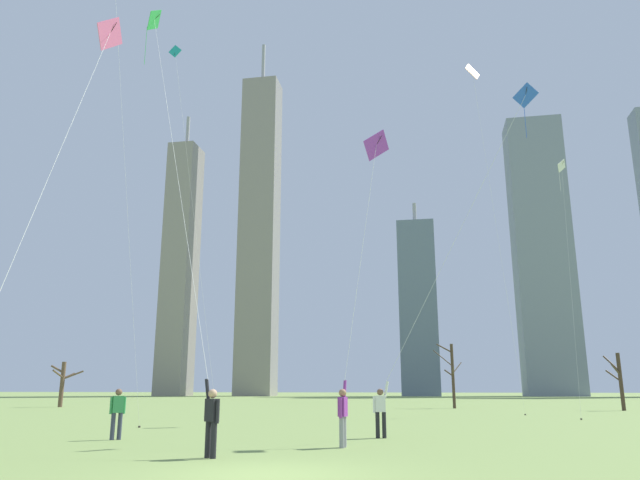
# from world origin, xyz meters

# --- Properties ---
(ground_plane) EXTENTS (400.00, 400.00, 0.00)m
(ground_plane) POSITION_xyz_m (0.00, 0.00, 0.00)
(ground_plane) COLOR #7A934C
(kite_flyer_far_back_blue) EXTENTS (6.62, 1.78, 13.28)m
(kite_flyer_far_back_blue) POSITION_xyz_m (2.29, 9.28, 2.47)
(kite_flyer_far_back_blue) COLOR black
(kite_flyer_far_back_blue) RESTS_ON ground
(kite_flyer_midfield_right_purple) EXTENTS (1.45, 4.05, 11.08)m
(kite_flyer_midfield_right_purple) POSITION_xyz_m (0.90, 6.24, 2.74)
(kite_flyer_midfield_right_purple) COLOR gray
(kite_flyer_midfield_right_purple) RESTS_ON ground
(kite_flyer_foreground_right_green) EXTENTS (7.30, 9.45, 19.17)m
(kite_flyer_foreground_right_green) POSITION_xyz_m (-3.57, 4.37, 4.84)
(kite_flyer_foreground_right_green) COLOR black
(kite_flyer_foreground_right_green) RESTS_ON ground
(kite_flyer_foreground_left_pink) EXTENTS (1.92, 7.50, 14.09)m
(kite_flyer_foreground_left_pink) POSITION_xyz_m (-5.79, -0.59, 3.70)
(kite_flyer_foreground_left_pink) COLOR gray
(kite_flyer_foreground_left_pink) RESTS_ON ground
(bystander_watching_nearby) EXTENTS (0.41, 0.37, 1.62)m
(bystander_watching_nearby) POSITION_xyz_m (-6.95, 6.88, 0.90)
(bystander_watching_nearby) COLOR #33384C
(bystander_watching_nearby) RESTS_ON ground
(distant_kite_high_overhead_orange) EXTENTS (2.75, 5.37, 21.58)m
(distant_kite_high_overhead_orange) POSITION_xyz_m (6.79, 23.39, 19.58)
(distant_kite_high_overhead_orange) COLOR orange
(distant_kite_high_overhead_orange) RESTS_ON ground
(distant_kite_drifting_left_teal) EXTENTS (4.52, 0.41, 23.65)m
(distant_kite_drifting_left_teal) POSITION_xyz_m (-12.00, 20.80, 20.84)
(distant_kite_drifting_left_teal) COLOR teal
(distant_kite_drifting_left_teal) RESTS_ON ground
(distant_kite_low_near_trees_white) EXTENTS (2.48, 8.20, 17.52)m
(distant_kite_low_near_trees_white) POSITION_xyz_m (12.87, 29.83, 15.56)
(distant_kite_low_near_trees_white) COLOR white
(distant_kite_low_near_trees_white) RESTS_ON ground
(bare_tree_left_of_center) EXTENTS (2.76, 2.48, 3.87)m
(bare_tree_left_of_center) POSITION_xyz_m (-28.69, 37.02, 2.14)
(bare_tree_left_of_center) COLOR brown
(bare_tree_left_of_center) RESTS_ON ground
(bare_tree_rightmost) EXTENTS (2.37, 2.64, 5.28)m
(bare_tree_rightmost) POSITION_xyz_m (4.96, 39.88, 2.82)
(bare_tree_rightmost) COLOR #423326
(bare_tree_rightmost) RESTS_ON ground
(bare_tree_center) EXTENTS (0.98, 1.89, 4.19)m
(bare_tree_center) POSITION_xyz_m (17.07, 37.01, 2.26)
(bare_tree_center) COLOR #423326
(bare_tree_center) RESTS_ON ground
(skyline_wide_slab) EXTENTS (11.15, 8.14, 57.56)m
(skyline_wide_slab) POSITION_xyz_m (26.89, 114.96, 28.78)
(skyline_wide_slab) COLOR gray
(skyline_wide_slab) RESTS_ON ground
(skyline_mid_tower_left) EXTENTS (5.79, 7.06, 60.57)m
(skyline_mid_tower_left) POSITION_xyz_m (-47.90, 104.26, 26.68)
(skyline_mid_tower_left) COLOR gray
(skyline_mid_tower_left) RESTS_ON ground
(skyline_squat_block) EXTENTS (7.72, 6.14, 78.83)m
(skyline_squat_block) POSITION_xyz_m (-31.75, 107.43, 34.56)
(skyline_squat_block) COLOR gray
(skyline_squat_block) RESTS_ON ground
(skyline_slender_spire) EXTENTS (7.59, 5.18, 39.65)m
(skyline_slender_spire) POSITION_xyz_m (1.20, 111.00, 17.74)
(skyline_slender_spire) COLOR slate
(skyline_slender_spire) RESTS_ON ground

